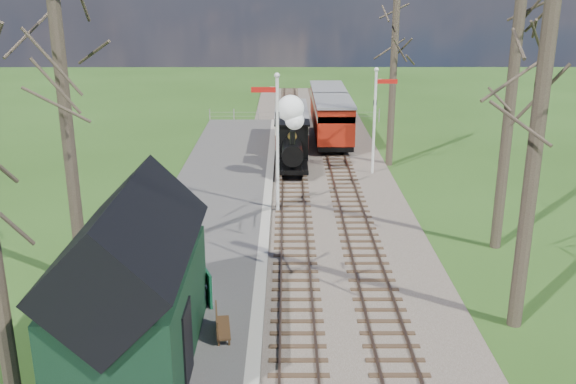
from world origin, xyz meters
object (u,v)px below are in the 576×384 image
at_px(coach, 291,125).
at_px(sign_board, 208,288).
at_px(station_shed, 133,286).
at_px(red_carriage_a, 333,121).
at_px(red_carriage_b, 328,106).
at_px(person, 202,290).
at_px(bench, 220,324).
at_px(semaphore_near, 276,133).
at_px(semaphore_far, 376,113).
at_px(locomotive, 292,138).

xyz_separation_m(coach, sign_board, (-2.75, -21.14, -0.71)).
relative_size(station_shed, red_carriage_a, 1.10).
distance_m(red_carriage_b, person, 27.63).
height_order(station_shed, bench, station_shed).
distance_m(station_shed, semaphore_near, 12.58).
bearing_deg(red_carriage_a, person, -104.27).
bearing_deg(red_carriage_b, person, -101.46).
relative_size(station_shed, semaphore_far, 1.10).
distance_m(station_shed, bench, 2.91).
relative_size(semaphore_near, locomotive, 1.44).
height_order(locomotive, red_carriage_a, locomotive).
xyz_separation_m(semaphore_near, bench, (-1.44, -10.91, -3.06)).
bearing_deg(semaphore_far, station_shed, -115.72).
relative_size(red_carriage_b, person, 4.28).
height_order(red_carriage_a, bench, red_carriage_a).
relative_size(bench, person, 1.02).
bearing_deg(sign_board, semaphore_far, 64.66).
xyz_separation_m(semaphore_far, person, (-7.26, -15.43, -2.48)).
distance_m(semaphore_far, locomotive, 4.59).
bearing_deg(locomotive, red_carriage_a, 66.85).
relative_size(sign_board, bench, 0.81).
height_order(locomotive, person, locomotive).
xyz_separation_m(station_shed, sign_board, (1.55, 2.96, -1.51)).
bearing_deg(coach, semaphore_far, -54.33).
bearing_deg(red_carriage_b, sign_board, -101.33).
relative_size(red_carriage_a, sign_board, 5.16).
xyz_separation_m(semaphore_far, sign_board, (-7.12, -15.04, -2.60)).
xyz_separation_m(locomotive, bench, (-2.20, -16.95, -1.44)).
relative_size(locomotive, coach, 0.62).
relative_size(semaphore_near, bench, 4.53).
bearing_deg(red_carriage_b, locomotive, -102.68).
xyz_separation_m(coach, red_carriage_b, (2.60, 5.55, 0.19)).
distance_m(semaphore_near, coach, 12.31).
bearing_deg(person, semaphore_far, -25.57).
bearing_deg(semaphore_far, semaphore_near, -130.60).
xyz_separation_m(sign_board, person, (-0.14, -0.39, 0.12)).
distance_m(station_shed, locomotive, 18.54).
bearing_deg(red_carriage_a, semaphore_near, -105.51).
distance_m(locomotive, sign_board, 15.37).
height_order(semaphore_far, red_carriage_a, semaphore_far).
bearing_deg(sign_board, semaphore_near, 77.65).
xyz_separation_m(red_carriage_a, person, (-5.49, -21.57, -0.79)).
xyz_separation_m(semaphore_near, person, (-2.12, -9.43, -2.75)).
relative_size(semaphore_near, person, 4.64).
distance_m(semaphore_near, red_carriage_a, 12.75).
relative_size(locomotive, red_carriage_b, 0.75).
distance_m(locomotive, bench, 17.15).
xyz_separation_m(semaphore_near, red_carriage_b, (3.37, 17.64, -1.96)).
bearing_deg(red_carriage_a, sign_board, -104.17).
bearing_deg(station_shed, red_carriage_b, 76.90).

